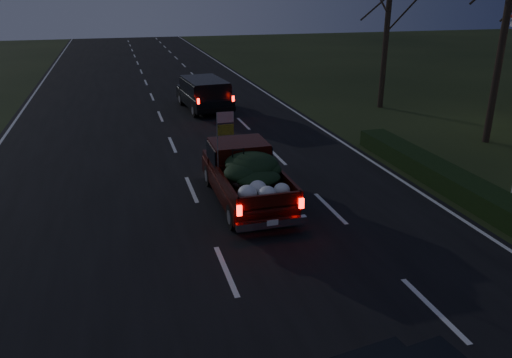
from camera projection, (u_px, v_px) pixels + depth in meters
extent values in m
plane|color=black|center=(226.00, 271.00, 11.10)|extent=(120.00, 120.00, 0.00)
cube|color=black|center=(226.00, 271.00, 11.09)|extent=(14.00, 120.00, 0.02)
cube|color=black|center=(448.00, 179.00, 15.66)|extent=(1.00, 10.00, 0.60)
cylinder|color=black|center=(504.00, 35.00, 19.05)|extent=(0.28, 0.28, 8.50)
cylinder|color=black|center=(386.00, 39.00, 25.36)|extent=(0.28, 0.28, 7.00)
cube|color=#370C07|center=(246.00, 184.00, 14.60)|extent=(1.81, 4.47, 0.49)
cube|color=#370C07|center=(239.00, 154.00, 15.09)|extent=(1.66, 1.44, 0.80)
cube|color=black|center=(239.00, 151.00, 15.06)|extent=(1.75, 1.35, 0.49)
cube|color=#370C07|center=(257.00, 190.00, 13.47)|extent=(1.66, 2.51, 0.05)
ellipsoid|color=black|center=(254.00, 170.00, 13.74)|extent=(1.44, 1.61, 0.54)
cylinder|color=gray|center=(218.00, 144.00, 13.94)|extent=(0.03, 0.03, 1.79)
cube|color=red|center=(225.00, 117.00, 13.74)|extent=(0.46, 0.02, 0.30)
cube|color=gold|center=(226.00, 130.00, 13.86)|extent=(0.46, 0.02, 0.30)
cube|color=black|center=(204.00, 98.00, 25.85)|extent=(2.30, 4.74, 0.57)
cube|color=black|center=(204.00, 87.00, 25.41)|extent=(2.08, 3.49, 0.77)
cube|color=black|center=(204.00, 85.00, 25.38)|extent=(2.17, 3.40, 0.46)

